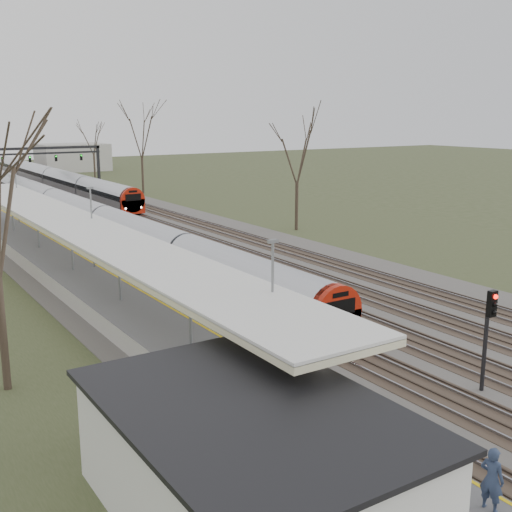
{
  "coord_description": "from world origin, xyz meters",
  "views": [
    {
      "loc": [
        -20.42,
        -4.64,
        10.48
      ],
      "look_at": [
        0.19,
        27.38,
        2.0
      ],
      "focal_mm": 45.0,
      "sensor_mm": 36.0,
      "label": 1
    }
  ],
  "objects_px": {
    "train_far": "(52,179)",
    "signal_post": "(488,326)",
    "train_near": "(55,204)",
    "passenger": "(492,479)"
  },
  "relations": [
    {
      "from": "train_near",
      "to": "passenger",
      "type": "height_order",
      "value": "train_near"
    },
    {
      "from": "train_far",
      "to": "passenger",
      "type": "height_order",
      "value": "train_far"
    },
    {
      "from": "train_far",
      "to": "signal_post",
      "type": "relative_size",
      "value": 14.69
    },
    {
      "from": "train_near",
      "to": "signal_post",
      "type": "height_order",
      "value": "signal_post"
    },
    {
      "from": "train_near",
      "to": "train_far",
      "type": "height_order",
      "value": "same"
    },
    {
      "from": "train_near",
      "to": "signal_post",
      "type": "xyz_separation_m",
      "value": [
        1.75,
        -51.34,
        1.25
      ]
    },
    {
      "from": "train_far",
      "to": "signal_post",
      "type": "height_order",
      "value": "signal_post"
    },
    {
      "from": "train_near",
      "to": "signal_post",
      "type": "distance_m",
      "value": 51.39
    },
    {
      "from": "train_far",
      "to": "signal_post",
      "type": "distance_m",
      "value": 77.71
    },
    {
      "from": "signal_post",
      "to": "train_far",
      "type": "bearing_deg",
      "value": 86.13
    }
  ]
}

